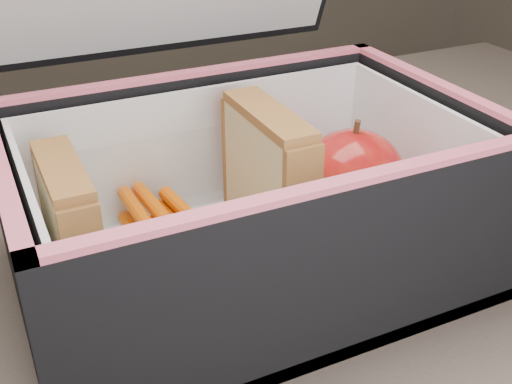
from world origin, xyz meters
The scene contains 8 objects.
kitchen_table centered at (0.00, 0.00, 0.66)m, with size 1.20×0.80×0.75m.
lunch_bag centered at (-0.01, 0.00, 0.82)m, with size 0.33×0.30×0.32m.
plastic_tub centered at (-0.07, 0.00, 0.80)m, with size 0.19×0.13×0.08m, color white, non-canonical shape.
sandwich_left centered at (-0.14, 0.00, 0.82)m, with size 0.02×0.09×0.10m.
sandwich_right centered at (0.00, 0.00, 0.82)m, with size 0.03×0.10×0.11m.
carrot_sticks centered at (-0.06, 0.01, 0.79)m, with size 0.05×0.14×0.03m.
paper_napkin centered at (0.08, 0.01, 0.77)m, with size 0.07×0.07×0.01m, color white.
red_apple centered at (0.08, 0.00, 0.81)m, with size 0.10×0.10×0.09m.
Camera 1 is at (-0.18, -0.37, 1.05)m, focal length 45.00 mm.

